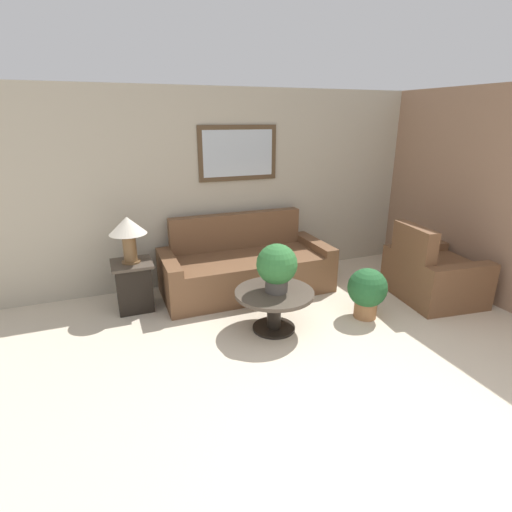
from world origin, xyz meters
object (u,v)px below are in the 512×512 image
armchair (432,275)px  coffee_table (274,302)px  couch_main (245,268)px  side_table (134,285)px  table_lamp (128,230)px  potted_plant_floor (367,290)px  potted_plant_on_table (277,266)px

armchair → coffee_table: bearing=97.0°
couch_main → side_table: (-1.45, -0.04, -0.01)m
table_lamp → armchair: bearing=-16.8°
armchair → potted_plant_floor: armchair is taller
couch_main → coffee_table: couch_main is taller
side_table → potted_plant_floor: 2.77m
armchair → coffee_table: size_ratio=1.34×
potted_plant_on_table → potted_plant_floor: 1.17m
couch_main → armchair: (2.14, -1.12, -0.00)m
potted_plant_floor → side_table: bearing=153.7°
potted_plant_floor → potted_plant_on_table: bearing=173.4°
couch_main → table_lamp: bearing=-178.4°
coffee_table → couch_main: bearing=85.9°
armchair → potted_plant_on_table: bearing=97.2°
coffee_table → armchair: bearing=0.2°
side_table → coffee_table: bearing=-38.5°
potted_plant_on_table → couch_main: bearing=86.9°
coffee_table → side_table: size_ratio=1.43×
armchair → potted_plant_on_table: potted_plant_on_table is taller
coffee_table → potted_plant_on_table: size_ratio=1.62×
side_table → table_lamp: 0.69m
potted_plant_on_table → coffee_table: bearing=163.1°
side_table → table_lamp: size_ratio=1.09×
armchair → potted_plant_floor: size_ratio=1.92×
coffee_table → potted_plant_floor: (1.11, -0.13, 0.01)m
armchair → potted_plant_on_table: (-2.20, -0.02, 0.43)m
side_table → couch_main: bearing=1.6°
armchair → side_table: size_ratio=1.92×
table_lamp → potted_plant_on_table: size_ratio=1.04×
couch_main → potted_plant_on_table: bearing=-93.1°
coffee_table → table_lamp: 1.88m
side_table → potted_plant_floor: same height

